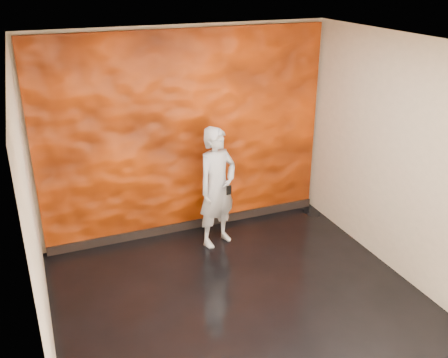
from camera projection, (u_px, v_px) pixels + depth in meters
room at (248, 192)px, 4.93m from camera, size 4.02×4.02×2.81m
feature_wall at (186, 136)px, 6.61m from camera, size 3.90×0.06×2.75m
baseboard at (190, 225)px, 7.10m from camera, size 3.90×0.04×0.12m
man at (217, 187)px, 6.46m from camera, size 0.69×0.57×1.62m
phone at (229, 190)px, 6.27m from camera, size 0.07×0.02×0.13m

